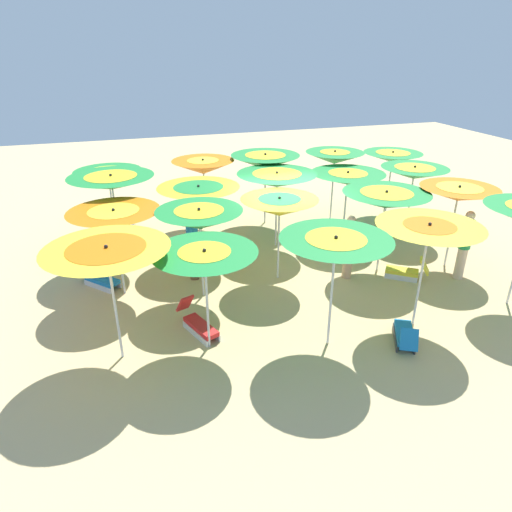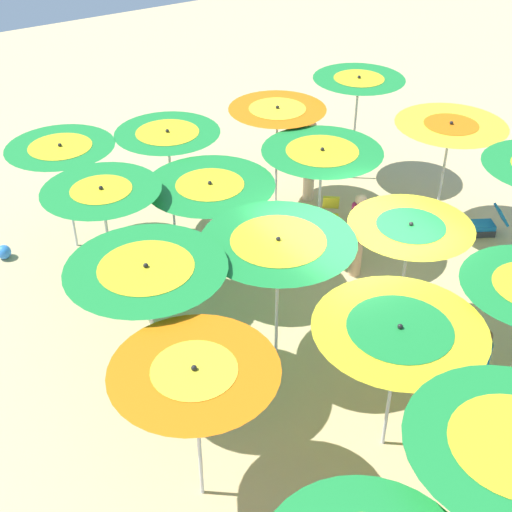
% 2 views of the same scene
% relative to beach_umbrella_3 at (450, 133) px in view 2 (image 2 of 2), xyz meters
% --- Properties ---
extents(ground, '(39.47, 39.47, 0.04)m').
position_rel_beach_umbrella_3_xyz_m(ground, '(3.58, 1.64, -2.16)').
color(ground, '#D1B57F').
extents(beach_umbrella_3, '(2.12, 2.12, 2.37)m').
position_rel_beach_umbrella_3_xyz_m(beach_umbrella_3, '(0.00, 0.00, 0.00)').
color(beach_umbrella_3, silver).
rests_on(beach_umbrella_3, ground).
extents(beach_umbrella_4, '(1.97, 1.97, 2.45)m').
position_rel_beach_umbrella_3_xyz_m(beach_umbrella_4, '(0.08, -2.64, 0.06)').
color(beach_umbrella_4, silver).
rests_on(beach_umbrella_4, ground).
extents(beach_umbrella_7, '(1.91, 1.91, 2.21)m').
position_rel_beach_umbrella_3_xyz_m(beach_umbrella_7, '(2.91, 2.09, -0.20)').
color(beach_umbrella_7, silver).
rests_on(beach_umbrella_7, ground).
extents(beach_umbrella_8, '(2.21, 2.21, 2.23)m').
position_rel_beach_umbrella_3_xyz_m(beach_umbrella_8, '(2.54, -0.63, -0.17)').
color(beach_umbrella_8, silver).
rests_on(beach_umbrella_8, ground).
extents(beach_umbrella_9, '(1.98, 1.98, 2.28)m').
position_rel_beach_umbrella_3_xyz_m(beach_umbrella_9, '(2.23, -2.56, -0.09)').
color(beach_umbrella_9, silver).
rests_on(beach_umbrella_9, ground).
extents(beach_umbrella_11, '(2.20, 2.20, 2.17)m').
position_rel_beach_umbrella_3_xyz_m(beach_umbrella_11, '(4.62, 3.76, -0.18)').
color(beach_umbrella_11, silver).
rests_on(beach_umbrella_11, ground).
extents(beach_umbrella_12, '(2.28, 2.28, 2.28)m').
position_rel_beach_umbrella_3_xyz_m(beach_umbrella_12, '(4.89, 1.45, -0.10)').
color(beach_umbrella_12, silver).
rests_on(beach_umbrella_12, ground).
extents(beach_umbrella_13, '(2.21, 2.21, 2.15)m').
position_rel_beach_umbrella_3_xyz_m(beach_umbrella_13, '(4.79, -0.74, -0.22)').
color(beach_umbrella_13, silver).
rests_on(beach_umbrella_13, ground).
extents(beach_umbrella_14, '(2.01, 2.01, 2.22)m').
position_rel_beach_umbrella_3_xyz_m(beach_umbrella_14, '(4.53, -2.84, -0.15)').
color(beach_umbrella_14, silver).
rests_on(beach_umbrella_14, ground).
extents(beach_umbrella_16, '(1.99, 1.99, 2.26)m').
position_rel_beach_umbrella_3_xyz_m(beach_umbrella_16, '(7.15, 3.13, -0.15)').
color(beach_umbrella_16, silver).
rests_on(beach_umbrella_16, ground).
extents(beach_umbrella_17, '(2.22, 2.22, 2.37)m').
position_rel_beach_umbrella_3_xyz_m(beach_umbrella_17, '(6.82, 1.16, -0.04)').
color(beach_umbrella_17, silver).
rests_on(beach_umbrella_17, ground).
extents(beach_umbrella_18, '(1.93, 1.93, 2.38)m').
position_rel_beach_umbrella_3_xyz_m(beach_umbrella_18, '(6.53, -1.15, -0.01)').
color(beach_umbrella_18, silver).
rests_on(beach_umbrella_18, ground).
extents(beach_umbrella_19, '(1.99, 1.99, 2.23)m').
position_rel_beach_umbrella_3_xyz_m(beach_umbrella_19, '(6.47, -3.32, -0.13)').
color(beach_umbrella_19, silver).
rests_on(beach_umbrella_19, ground).
extents(lounger_1, '(0.93, 1.06, 0.63)m').
position_rel_beach_umbrella_3_xyz_m(lounger_1, '(1.89, -1.06, -1.93)').
color(lounger_1, silver).
rests_on(lounger_1, ground).
extents(lounger_3, '(1.17, 0.85, 0.61)m').
position_rel_beach_umbrella_3_xyz_m(lounger_3, '(-0.57, 0.60, -1.93)').
color(lounger_3, '#333338').
rests_on(lounger_3, ground).
extents(beachgoer_0, '(0.30, 0.30, 1.84)m').
position_rel_beach_umbrella_3_xyz_m(beachgoer_0, '(1.49, -2.38, -1.16)').
color(beachgoer_0, beige).
rests_on(beachgoer_0, ground).
extents(beachgoer_1, '(0.30, 0.30, 1.70)m').
position_rel_beach_umbrella_3_xyz_m(beachgoer_1, '(2.40, 0.37, -1.25)').
color(beachgoer_1, '#D8A87F').
rests_on(beachgoer_1, ground).
extents(beachgoer_2, '(0.30, 0.30, 1.89)m').
position_rel_beach_umbrella_3_xyz_m(beachgoer_2, '(3.51, 4.17, -1.14)').
color(beachgoer_2, brown).
rests_on(beachgoer_2, ground).
extents(beach_ball, '(0.28, 0.28, 0.28)m').
position_rel_beach_umbrella_3_xyz_m(beach_ball, '(7.80, -3.64, -2.00)').
color(beach_ball, '#337FE5').
rests_on(beach_ball, ground).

